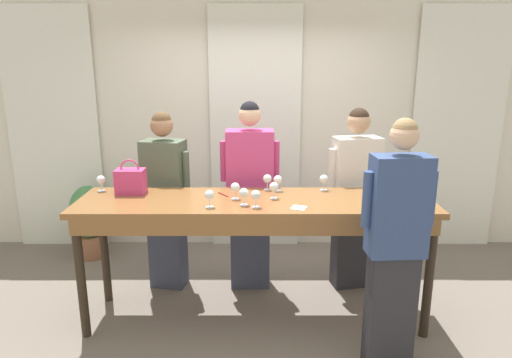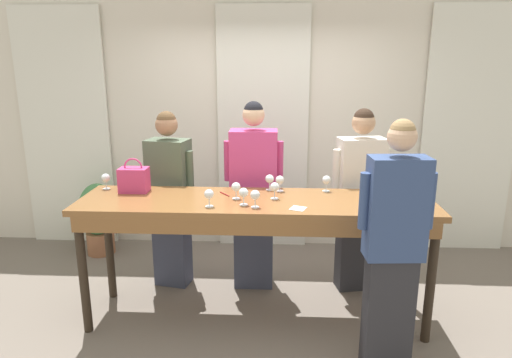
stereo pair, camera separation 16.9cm
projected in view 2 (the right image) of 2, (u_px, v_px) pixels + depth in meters
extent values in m
plane|color=#70665B|center=(256.00, 316.00, 3.88)|extent=(18.00, 18.00, 0.00)
cube|color=silver|center=(263.00, 126.00, 5.13)|extent=(12.00, 0.06, 2.80)
cube|color=white|center=(65.00, 130.00, 5.19)|extent=(1.01, 0.03, 2.69)
cube|color=white|center=(263.00, 131.00, 5.08)|extent=(1.01, 0.03, 2.69)
cube|color=white|center=(469.00, 133.00, 4.97)|extent=(1.01, 0.03, 2.69)
cube|color=brown|center=(256.00, 202.00, 3.63)|extent=(2.82, 0.71, 0.05)
cube|color=brown|center=(253.00, 227.00, 3.32)|extent=(2.70, 0.03, 0.12)
cylinder|color=#2D2319|center=(83.00, 274.00, 3.55)|extent=(0.07, 0.07, 0.99)
cylinder|color=#2D2319|center=(431.00, 282.00, 3.42)|extent=(0.07, 0.07, 0.99)
cylinder|color=#2D2319|center=(109.00, 246.00, 4.09)|extent=(0.07, 0.07, 0.99)
cylinder|color=#2D2319|center=(410.00, 252.00, 3.96)|extent=(0.07, 0.07, 0.99)
cylinder|color=black|center=(384.00, 185.00, 3.64)|extent=(0.08, 0.08, 0.21)
cone|color=black|center=(385.00, 170.00, 3.61)|extent=(0.08, 0.08, 0.04)
cylinder|color=black|center=(385.00, 163.00, 3.59)|extent=(0.03, 0.03, 0.08)
cylinder|color=white|center=(384.00, 187.00, 3.64)|extent=(0.08, 0.08, 0.08)
cube|color=#C63870|center=(134.00, 180.00, 3.81)|extent=(0.24, 0.16, 0.20)
torus|color=#C63870|center=(133.00, 167.00, 3.79)|extent=(0.16, 0.01, 0.16)
cylinder|color=white|center=(244.00, 205.00, 3.49)|extent=(0.06, 0.06, 0.00)
cylinder|color=white|center=(244.00, 200.00, 3.48)|extent=(0.01, 0.01, 0.06)
sphere|color=white|center=(244.00, 193.00, 3.46)|extent=(0.07, 0.07, 0.07)
cylinder|color=white|center=(280.00, 191.00, 3.85)|extent=(0.06, 0.06, 0.00)
cylinder|color=white|center=(280.00, 187.00, 3.84)|extent=(0.01, 0.01, 0.06)
sphere|color=white|center=(280.00, 180.00, 3.83)|extent=(0.07, 0.07, 0.07)
sphere|color=maroon|center=(280.00, 181.00, 3.83)|extent=(0.05, 0.05, 0.05)
cylinder|color=white|center=(275.00, 199.00, 3.64)|extent=(0.06, 0.06, 0.00)
cylinder|color=white|center=(275.00, 194.00, 3.63)|extent=(0.01, 0.01, 0.06)
sphere|color=white|center=(275.00, 187.00, 3.61)|extent=(0.07, 0.07, 0.07)
sphere|color=maroon|center=(275.00, 188.00, 3.62)|extent=(0.05, 0.05, 0.05)
cylinder|color=white|center=(107.00, 189.00, 3.92)|extent=(0.06, 0.06, 0.00)
cylinder|color=white|center=(106.00, 185.00, 3.91)|extent=(0.01, 0.01, 0.06)
sphere|color=white|center=(106.00, 178.00, 3.89)|extent=(0.07, 0.07, 0.07)
sphere|color=maroon|center=(106.00, 179.00, 3.90)|extent=(0.05, 0.05, 0.05)
cylinder|color=white|center=(326.00, 191.00, 3.85)|extent=(0.06, 0.06, 0.00)
cylinder|color=white|center=(326.00, 187.00, 3.84)|extent=(0.01, 0.01, 0.06)
sphere|color=white|center=(326.00, 180.00, 3.83)|extent=(0.07, 0.07, 0.07)
cylinder|color=white|center=(209.00, 206.00, 3.45)|extent=(0.06, 0.06, 0.00)
cylinder|color=white|center=(209.00, 202.00, 3.44)|extent=(0.01, 0.01, 0.06)
sphere|color=white|center=(209.00, 194.00, 3.42)|extent=(0.07, 0.07, 0.07)
sphere|color=maroon|center=(209.00, 195.00, 3.42)|extent=(0.05, 0.05, 0.05)
cylinder|color=white|center=(255.00, 207.00, 3.43)|extent=(0.06, 0.06, 0.00)
cylinder|color=white|center=(255.00, 203.00, 3.42)|extent=(0.01, 0.01, 0.06)
sphere|color=white|center=(255.00, 195.00, 3.40)|extent=(0.07, 0.07, 0.07)
sphere|color=maroon|center=(255.00, 196.00, 3.41)|extent=(0.05, 0.05, 0.05)
cylinder|color=white|center=(236.00, 198.00, 3.64)|extent=(0.06, 0.06, 0.00)
cylinder|color=white|center=(236.00, 194.00, 3.63)|extent=(0.01, 0.01, 0.06)
sphere|color=white|center=(236.00, 187.00, 3.62)|extent=(0.07, 0.07, 0.07)
cylinder|color=white|center=(269.00, 190.00, 3.89)|extent=(0.06, 0.06, 0.00)
cylinder|color=white|center=(270.00, 186.00, 3.88)|extent=(0.01, 0.01, 0.06)
sphere|color=white|center=(270.00, 179.00, 3.86)|extent=(0.07, 0.07, 0.07)
cube|color=white|center=(298.00, 208.00, 3.39)|extent=(0.14, 0.14, 0.00)
cylinder|color=maroon|center=(225.00, 194.00, 3.75)|extent=(0.09, 0.12, 0.01)
cube|color=#383D51|center=(172.00, 245.00, 4.38)|extent=(0.35, 0.27, 0.79)
cube|color=#4C5B47|center=(169.00, 173.00, 4.20)|extent=(0.42, 0.32, 0.63)
sphere|color=#9E7051|center=(166.00, 125.00, 4.09)|extent=(0.20, 0.20, 0.20)
sphere|color=brown|center=(166.00, 121.00, 4.08)|extent=(0.18, 0.18, 0.18)
cylinder|color=#4C5B47|center=(190.00, 170.00, 4.14)|extent=(0.08, 0.08, 0.34)
cylinder|color=#4C5B47|center=(148.00, 167.00, 4.24)|extent=(0.08, 0.08, 0.34)
cube|color=#383D51|center=(254.00, 244.00, 4.33)|extent=(0.37, 0.22, 0.84)
cube|color=#C63D7A|center=(254.00, 167.00, 4.14)|extent=(0.43, 0.26, 0.67)
sphere|color=#DBAD89|center=(254.00, 115.00, 4.02)|extent=(0.20, 0.20, 0.20)
sphere|color=black|center=(254.00, 111.00, 4.02)|extent=(0.17, 0.17, 0.17)
cylinder|color=#C63D7A|center=(279.00, 161.00, 4.12)|extent=(0.07, 0.07, 0.37)
cylinder|color=#C63D7A|center=(228.00, 161.00, 4.14)|extent=(0.07, 0.07, 0.37)
cube|color=#28282D|center=(356.00, 248.00, 4.29)|extent=(0.38, 0.26, 0.81)
cube|color=silver|center=(361.00, 173.00, 4.11)|extent=(0.45, 0.30, 0.64)
sphere|color=tan|center=(364.00, 123.00, 3.99)|extent=(0.21, 0.21, 0.21)
sphere|color=#332319|center=(364.00, 119.00, 3.98)|extent=(0.18, 0.18, 0.18)
cylinder|color=silver|center=(385.00, 167.00, 4.13)|extent=(0.08, 0.08, 0.35)
cylinder|color=silver|center=(337.00, 169.00, 4.07)|extent=(0.08, 0.08, 0.35)
cube|color=#28282D|center=(388.00, 314.00, 3.12)|extent=(0.33, 0.19, 0.85)
cube|color=#334775|center=(396.00, 208.00, 2.93)|extent=(0.39, 0.22, 0.68)
sphere|color=#DBAD89|center=(402.00, 137.00, 2.81)|extent=(0.18, 0.18, 0.18)
sphere|color=#93754C|center=(403.00, 132.00, 2.80)|extent=(0.16, 0.16, 0.16)
cylinder|color=#334775|center=(364.00, 201.00, 2.91)|extent=(0.07, 0.07, 0.37)
cylinder|color=#334775|center=(429.00, 201.00, 2.92)|extent=(0.07, 0.07, 0.37)
cylinder|color=#935B3D|center=(101.00, 242.00, 5.13)|extent=(0.30, 0.30, 0.25)
ellipsoid|color=#47844C|center=(98.00, 209.00, 5.03)|extent=(0.41, 0.41, 0.59)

